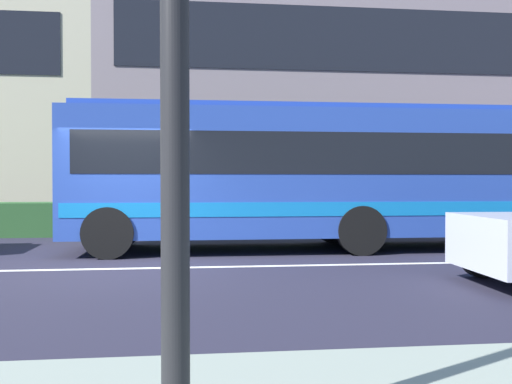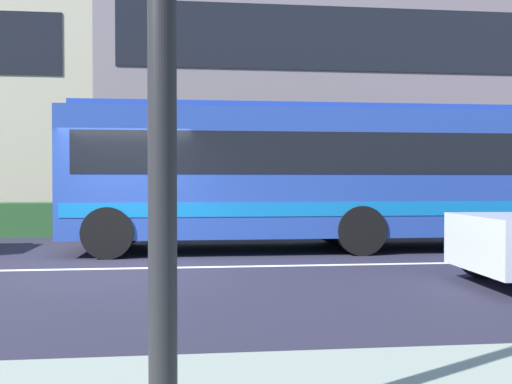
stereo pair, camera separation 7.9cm
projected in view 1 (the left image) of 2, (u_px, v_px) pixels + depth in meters
The scene contains 5 objects.
ground_plane at pixel (118, 269), 9.50m from camera, with size 160.00×160.00×0.00m, color #242334.
lane_centre_line at pixel (118, 269), 9.50m from camera, with size 60.00×0.16×0.01m, color silver.
hedge_row_far at pixel (115, 219), 15.52m from camera, with size 18.29×1.10×0.91m, color #2C5B2C.
apartment_block_right at pixel (330, 87), 24.43m from camera, with size 18.80×9.27×11.25m.
transit_bus at pixel (317, 172), 12.34m from camera, with size 10.72×2.67×3.09m.
Camera 1 is at (1.23, -9.69, 1.49)m, focal length 39.29 mm.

